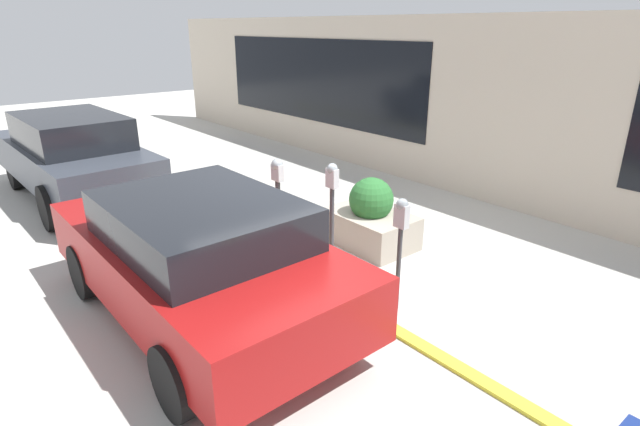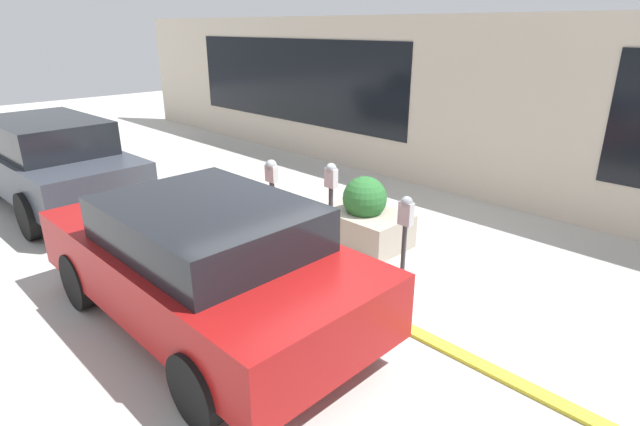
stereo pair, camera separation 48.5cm
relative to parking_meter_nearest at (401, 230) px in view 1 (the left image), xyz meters
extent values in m
plane|color=beige|center=(1.16, 0.28, -1.00)|extent=(40.00, 40.00, 0.00)
cube|color=gold|center=(1.16, 0.36, -0.98)|extent=(24.50, 0.16, 0.04)
cube|color=beige|center=(1.16, -4.19, 0.67)|extent=(24.50, 0.15, 3.33)
cube|color=black|center=(6.67, -4.11, 0.83)|extent=(7.35, 0.02, 2.00)
cylinder|color=#38383D|center=(0.00, 0.00, -0.48)|extent=(0.05, 0.05, 1.03)
cube|color=#B7B7BC|center=(0.00, 0.00, 0.17)|extent=(0.16, 0.09, 0.27)
sphere|color=gray|center=(0.00, 0.00, 0.30)|extent=(0.14, 0.14, 0.14)
cylinder|color=#38383D|center=(1.18, -0.02, -0.40)|extent=(0.06, 0.06, 1.20)
cube|color=#B7B7BC|center=(1.18, -0.02, 0.33)|extent=(0.16, 0.09, 0.25)
sphere|color=gray|center=(1.18, -0.02, 0.45)|extent=(0.14, 0.14, 0.14)
cylinder|color=#38383D|center=(2.30, 0.05, -0.48)|extent=(0.07, 0.07, 1.04)
cube|color=#B7B7BC|center=(2.30, 0.05, 0.17)|extent=(0.19, 0.09, 0.24)
sphere|color=gray|center=(2.30, 0.05, 0.29)|extent=(0.17, 0.17, 0.17)
cube|color=#A39989|center=(1.51, -1.07, -0.74)|extent=(1.31, 0.89, 0.50)
sphere|color=#28662D|center=(1.51, -1.07, -0.28)|extent=(0.66, 0.66, 0.66)
cube|color=maroon|center=(1.33, 1.82, -0.33)|extent=(4.20, 1.94, 0.66)
cube|color=black|center=(1.16, 1.82, 0.23)|extent=(2.19, 1.69, 0.45)
cylinder|color=black|center=(2.62, 0.95, -0.66)|extent=(0.68, 0.23, 0.68)
cylinder|color=black|center=(2.62, 2.69, -0.66)|extent=(0.68, 0.23, 0.68)
cylinder|color=black|center=(0.03, 0.95, -0.66)|extent=(0.68, 0.23, 0.68)
cylinder|color=black|center=(0.03, 2.69, -0.66)|extent=(0.68, 0.23, 0.68)
cube|color=#383D47|center=(6.65, 1.70, -0.28)|extent=(4.66, 1.90, 0.68)
cube|color=black|center=(6.46, 1.70, 0.34)|extent=(2.44, 1.62, 0.55)
cylinder|color=black|center=(8.07, 0.90, -0.62)|extent=(0.75, 0.21, 0.75)
cylinder|color=black|center=(8.07, 2.50, -0.62)|extent=(0.75, 0.21, 0.75)
cylinder|color=black|center=(5.22, 0.90, -0.62)|extent=(0.75, 0.21, 0.75)
cylinder|color=black|center=(5.22, 2.50, -0.62)|extent=(0.75, 0.21, 0.75)
camera|label=1|loc=(-3.36, 3.94, 2.13)|focal=28.00mm
camera|label=2|loc=(-3.04, 4.30, 2.13)|focal=28.00mm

